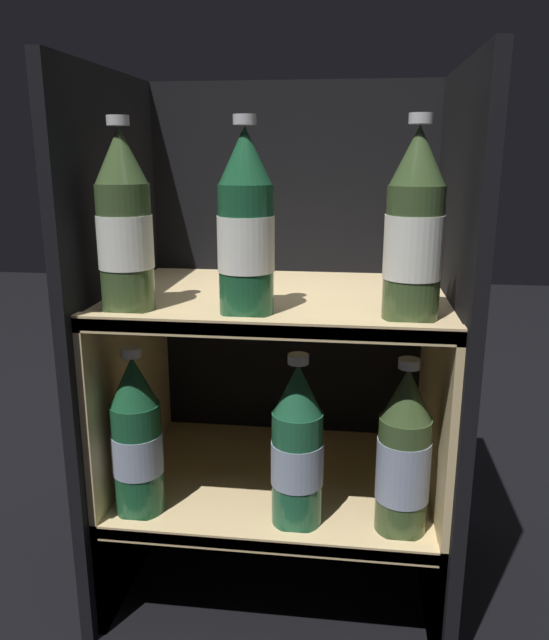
# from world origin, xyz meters

# --- Properties ---
(fridge_back_wall) EXTENTS (0.59, 0.02, 0.89)m
(fridge_back_wall) POSITION_xyz_m (0.00, 0.41, 0.45)
(fridge_back_wall) COLOR black
(fridge_back_wall) RESTS_ON ground_plane
(fridge_side_left) EXTENTS (0.02, 0.44, 0.89)m
(fridge_side_left) POSITION_xyz_m (-0.28, 0.20, 0.45)
(fridge_side_left) COLOR black
(fridge_side_left) RESTS_ON ground_plane
(fridge_side_right) EXTENTS (0.02, 0.44, 0.89)m
(fridge_side_right) POSITION_xyz_m (0.28, 0.20, 0.45)
(fridge_side_right) COLOR black
(fridge_side_right) RESTS_ON ground_plane
(shelf_lower) EXTENTS (0.55, 0.40, 0.20)m
(shelf_lower) POSITION_xyz_m (0.00, 0.19, 0.16)
(shelf_lower) COLOR #DBBC84
(shelf_lower) RESTS_ON ground_plane
(shelf_upper) EXTENTS (0.55, 0.40, 0.54)m
(shelf_upper) POSITION_xyz_m (0.00, 0.19, 0.38)
(shelf_upper) COLOR #DBBC84
(shelf_upper) RESTS_ON ground_plane
(bottle_upper_front_0) EXTENTS (0.08, 0.08, 0.28)m
(bottle_upper_front_0) POSITION_xyz_m (-0.21, 0.06, 0.66)
(bottle_upper_front_0) COLOR #384C28
(bottle_upper_front_0) RESTS_ON shelf_upper
(bottle_upper_front_1) EXTENTS (0.08, 0.08, 0.28)m
(bottle_upper_front_1) POSITION_xyz_m (-0.03, 0.06, 0.66)
(bottle_upper_front_1) COLOR #194C2D
(bottle_upper_front_1) RESTS_ON shelf_upper
(bottle_upper_front_2) EXTENTS (0.08, 0.08, 0.28)m
(bottle_upper_front_2) POSITION_xyz_m (0.20, 0.06, 0.66)
(bottle_upper_front_2) COLOR #384C28
(bottle_upper_front_2) RESTS_ON shelf_upper
(bottle_lower_front_0) EXTENTS (0.08, 0.08, 0.28)m
(bottle_lower_front_0) POSITION_xyz_m (-0.21, 0.06, 0.32)
(bottle_lower_front_0) COLOR #194C2D
(bottle_lower_front_0) RESTS_ON shelf_lower
(bottle_lower_front_1) EXTENTS (0.08, 0.08, 0.28)m
(bottle_lower_front_1) POSITION_xyz_m (0.05, 0.06, 0.32)
(bottle_lower_front_1) COLOR #1E5638
(bottle_lower_front_1) RESTS_ON shelf_lower
(bottle_lower_front_2) EXTENTS (0.08, 0.08, 0.28)m
(bottle_lower_front_2) POSITION_xyz_m (0.21, 0.06, 0.32)
(bottle_lower_front_2) COLOR #384C28
(bottle_lower_front_2) RESTS_ON shelf_lower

